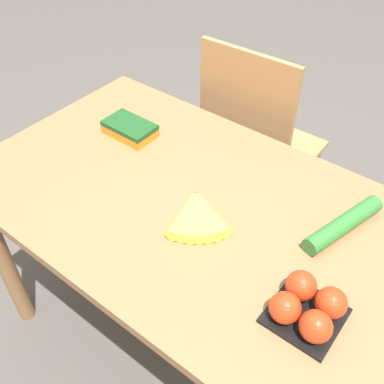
{
  "coord_description": "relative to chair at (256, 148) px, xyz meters",
  "views": [
    {
      "loc": [
        0.56,
        -0.72,
        1.62
      ],
      "look_at": [
        0.0,
        0.0,
        0.78
      ],
      "focal_mm": 42.0,
      "sensor_mm": 36.0,
      "label": 1
    }
  ],
  "objects": [
    {
      "name": "ground_plane",
      "position": [
        0.15,
        -0.61,
        -0.5
      ],
      "size": [
        12.0,
        12.0,
        0.0
      ],
      "primitive_type": "plane",
      "color": "#4C4742"
    },
    {
      "name": "dining_table",
      "position": [
        0.15,
        -0.61,
        0.14
      ],
      "size": [
        1.31,
        0.79,
        0.75
      ],
      "color": "olive",
      "rests_on": "ground_plane"
    },
    {
      "name": "chair",
      "position": [
        0.0,
        0.0,
        0.0
      ],
      "size": [
        0.43,
        0.41,
        0.97
      ],
      "rotation": [
        0.0,
        0.0,
        3.16
      ],
      "color": "#A87547",
      "rests_on": "ground_plane"
    },
    {
      "name": "banana_bunch",
      "position": [
        0.21,
        -0.67,
        0.27
      ],
      "size": [
        0.17,
        0.17,
        0.04
      ],
      "color": "brown",
      "rests_on": "dining_table"
    },
    {
      "name": "tomato_pack",
      "position": [
        0.57,
        -0.75,
        0.29
      ],
      "size": [
        0.15,
        0.15,
        0.08
      ],
      "color": "black",
      "rests_on": "dining_table"
    },
    {
      "name": "carrot_bag",
      "position": [
        -0.21,
        -0.49,
        0.28
      ],
      "size": [
        0.17,
        0.1,
        0.04
      ],
      "color": "orange",
      "rests_on": "dining_table"
    },
    {
      "name": "cucumber_near",
      "position": [
        0.53,
        -0.46,
        0.28
      ],
      "size": [
        0.11,
        0.27,
        0.05
      ],
      "color": "#2D702D",
      "rests_on": "dining_table"
    }
  ]
}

